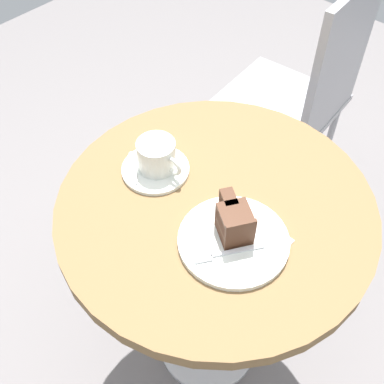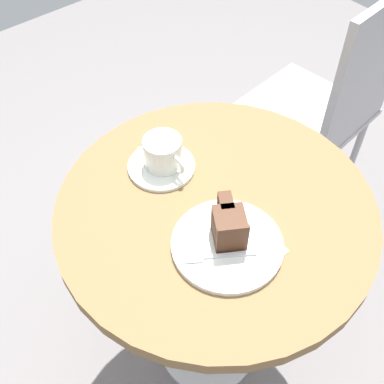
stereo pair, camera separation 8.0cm
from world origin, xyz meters
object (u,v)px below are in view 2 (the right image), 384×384
Objects in this scene: cake_plate at (227,245)px; napkin at (241,245)px; coffee_cup at (163,152)px; fork at (212,256)px; cake_slice at (229,225)px; saucer at (161,166)px; cafe_chair at (331,102)px; teaspoon at (141,158)px.

cake_plate is 1.50× the size of napkin.
cake_plate is (0.25, -0.04, -0.04)m from coffee_cup.
napkin is at bearing -154.82° from fork.
coffee_cup is 0.27m from fork.
cake_slice is at bearing 133.53° from cake_plate.
cake_slice reaches higher than cake_plate.
cake_slice is (0.24, -0.02, 0.04)m from saucer.
napkin is 0.16× the size of cafe_chair.
teaspoon is 0.32m from napkin.
fork reaches higher than teaspoon.
napkin is (0.02, 0.02, -0.00)m from cake_plate.
cafe_chair is at bearing 90.99° from saucer.
cake_slice reaches higher than napkin.
teaspoon is (-0.05, -0.03, -0.03)m from coffee_cup.
saucer is 0.24m from cake_slice.
coffee_cup is 1.37× the size of teaspoon.
fork is 0.83× the size of napkin.
coffee_cup reaches higher than fork.
cake_slice reaches higher than coffee_cup.
saucer is 1.03× the size of napkin.
saucer is 0.27m from fork.
saucer is 1.31× the size of coffee_cup.
coffee_cup is at bearing 79.43° from saucer.
saucer is at bearing 174.78° from cake_slice.
coffee_cup is 0.52× the size of cake_plate.
cafe_chair is at bearing 91.10° from coffee_cup.
teaspoon is at bearing 177.56° from cake_plate.
teaspoon is 0.57× the size of napkin.
cake_slice is (0.29, 0.00, 0.03)m from teaspoon.
teaspoon is 0.30m from cake_plate.
fork is at bearing 14.63° from cafe_chair.
saucer is 1.24× the size of fork.
fork is at bearing -84.28° from cake_plate.
saucer is at bearing -3.83° from cafe_chair.
napkin is 0.77m from cafe_chair.
cake_plate reaches higher than napkin.
cake_plate is at bearing -7.94° from saucer.
coffee_cup is at bearing -73.06° from fork.
napkin is (0.01, 0.07, -0.01)m from fork.
cake_plate is 0.05m from fork.
coffee_cup is 0.26m from cake_plate.
coffee_cup reaches higher than teaspoon.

